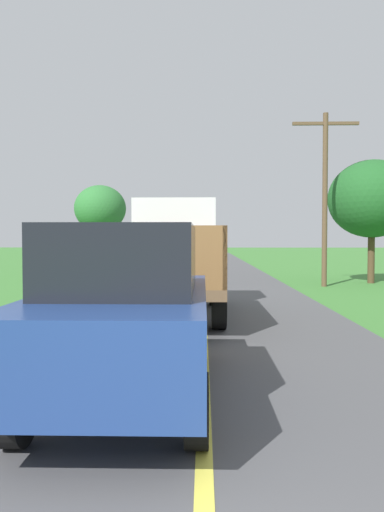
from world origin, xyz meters
TOP-DOWN VIEW (x-y plane):
  - banana_truck_near at (-0.75, 10.75)m, footprint 2.38×5.82m
  - utility_pole_roadside at (4.68, 17.70)m, footprint 2.54×0.20m
  - roadside_tree_near_left at (6.98, 19.15)m, footprint 3.57×3.57m
  - roadside_tree_mid_right at (-5.30, 23.64)m, footprint 2.63×2.63m
  - following_car at (-0.83, 4.07)m, footprint 1.74×4.10m

SIDE VIEW (x-z plane):
  - following_car at x=-0.83m, z-range 0.11..2.03m
  - banana_truck_near at x=-0.75m, z-range 0.07..2.87m
  - roadside_tree_mid_right at x=-5.30m, z-range 1.09..5.68m
  - roadside_tree_near_left at x=6.98m, z-range 0.94..6.05m
  - utility_pole_roadside at x=4.68m, z-range 0.35..7.03m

